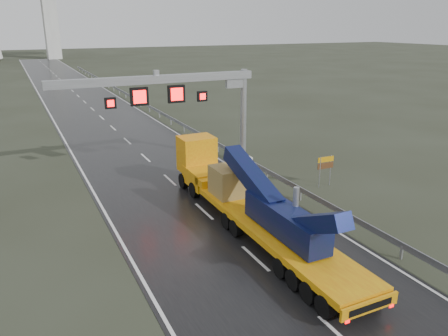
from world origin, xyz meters
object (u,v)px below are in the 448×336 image
heavy_haul_truck (240,193)px  exit_sign_pair (325,165)px  sign_gantry (185,94)px  striped_barrier (239,159)px

heavy_haul_truck → exit_sign_pair: size_ratio=8.18×
sign_gantry → striped_barrier: sign_gantry is taller
exit_sign_pair → striped_barrier: size_ratio=2.05×
sign_gantry → heavy_haul_truck: size_ratio=0.86×
sign_gantry → exit_sign_pair: bearing=-48.0°
heavy_haul_truck → exit_sign_pair: 7.89m
striped_barrier → exit_sign_pair: bearing=-74.7°
sign_gantry → exit_sign_pair: (6.90, -7.67, -4.13)m
heavy_haul_truck → striped_barrier: 9.91m
sign_gantry → exit_sign_pair: sign_gantry is taller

